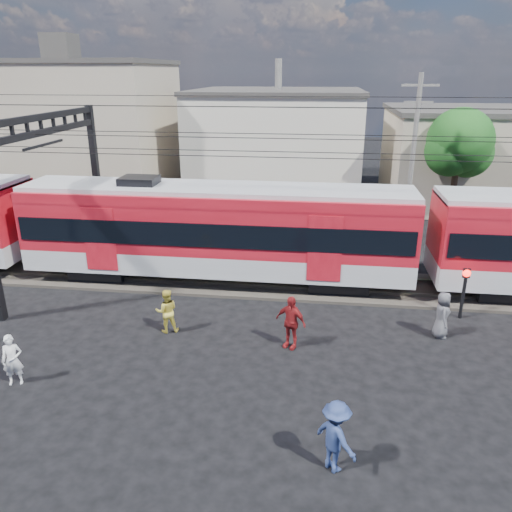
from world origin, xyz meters
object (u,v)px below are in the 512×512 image
object	(u,v)px
pedestrian_c	(336,436)
crossing_signal	(465,284)
pedestrian_a	(12,360)
commuter_train	(222,228)

from	to	relation	value
pedestrian_c	crossing_signal	xyz separation A→B (m)	(4.74, 8.09, 0.48)
pedestrian_a	pedestrian_c	distance (m)	9.38
commuter_train	pedestrian_c	distance (m)	11.40
pedestrian_a	crossing_signal	bearing A→B (deg)	0.80
commuter_train	pedestrian_c	world-z (taller)	commuter_train
pedestrian_a	pedestrian_c	world-z (taller)	pedestrian_c
pedestrian_a	commuter_train	bearing A→B (deg)	38.52
pedestrian_a	pedestrian_c	bearing A→B (deg)	-35.70
pedestrian_a	crossing_signal	world-z (taller)	crossing_signal
pedestrian_a	pedestrian_c	size ratio (longest dim) A/B	0.88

